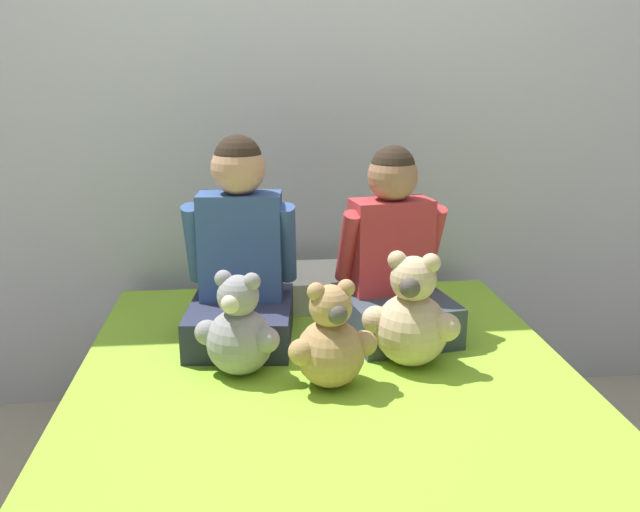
% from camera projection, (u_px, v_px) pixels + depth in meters
% --- Properties ---
extents(wall_behind_bed, '(8.00, 0.06, 2.50)m').
position_uv_depth(wall_behind_bed, '(302.00, 83.00, 2.53)').
color(wall_behind_bed, silver).
rests_on(wall_behind_bed, ground_plane).
extents(bed, '(1.41, 1.89, 0.49)m').
position_uv_depth(bed, '(334.00, 484.00, 1.80)').
color(bed, brown).
rests_on(bed, ground_plane).
extents(child_on_left, '(0.35, 0.41, 0.63)m').
position_uv_depth(child_on_left, '(240.00, 260.00, 2.08)').
color(child_on_left, '#282D47').
rests_on(child_on_left, bed).
extents(child_on_right, '(0.38, 0.41, 0.59)m').
position_uv_depth(child_on_right, '(393.00, 263.00, 2.13)').
color(child_on_right, '#384251').
rests_on(child_on_right, bed).
extents(teddy_bear_held_by_left_child, '(0.23, 0.19, 0.30)m').
position_uv_depth(teddy_bear_held_by_left_child, '(239.00, 331.00, 1.86)').
color(teddy_bear_held_by_left_child, '#939399').
rests_on(teddy_bear_held_by_left_child, bed).
extents(teddy_bear_held_by_right_child, '(0.26, 0.21, 0.33)m').
position_uv_depth(teddy_bear_held_by_right_child, '(412.00, 318.00, 1.91)').
color(teddy_bear_held_by_right_child, '#D1B78E').
rests_on(teddy_bear_held_by_right_child, bed).
extents(teddy_bear_between_children, '(0.24, 0.18, 0.29)m').
position_uv_depth(teddy_bear_between_children, '(331.00, 343.00, 1.79)').
color(teddy_bear_between_children, tan).
rests_on(teddy_bear_between_children, bed).
extents(pillow_at_headboard, '(0.44, 0.31, 0.11)m').
position_uv_depth(pillow_at_headboard, '(309.00, 286.00, 2.45)').
color(pillow_at_headboard, silver).
rests_on(pillow_at_headboard, bed).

